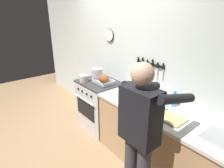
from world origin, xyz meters
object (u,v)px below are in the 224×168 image
stove (100,104)px  bottle_dish_soap (174,99)px  cutting_board (169,118)px  stock_pot (97,73)px  bottle_wine_red (134,84)px  bottle_vinegar (147,94)px  roasting_pan (103,80)px  saucepan (84,78)px  person_cook (140,131)px

stove → bottle_dish_soap: bearing=9.2°
stove → cutting_board: (1.51, -0.08, 0.46)m
stock_pot → cutting_board: 1.70m
stock_pot → cutting_board: size_ratio=0.56×
stove → bottle_wine_red: (0.69, 0.16, 0.58)m
stove → bottle_vinegar: (1.05, 0.04, 0.56)m
roasting_pan → bottle_dish_soap: 1.27m
roasting_pan → stock_pot: size_ratio=1.76×
bottle_wine_red → bottle_vinegar: bearing=-18.5°
roasting_pan → bottle_wine_red: bottle_wine_red is taller
stove → bottle_wine_red: 0.91m
stock_pot → saucepan: stock_pot is taller
stove → bottle_wine_red: bearing=13.0°
bottle_wine_red → bottle_dish_soap: bearing=5.1°
saucepan → bottle_vinegar: bottle_vinegar is taller
stove → stock_pot: 0.58m
stock_pot → bottle_dish_soap: size_ratio=0.85×
cutting_board → stove: bearing=176.8°
stove → roasting_pan: size_ratio=2.56×
bottle_vinegar → person_cook: bearing=-53.1°
stock_pot → bottle_vinegar: (1.24, -0.04, 0.02)m
stove → bottle_vinegar: size_ratio=3.31×
roasting_pan → cutting_board: (1.40, -0.10, -0.06)m
saucepan → bottle_vinegar: size_ratio=0.55×
cutting_board → stock_pot: bearing=174.4°
bottle_vinegar → stock_pot: bearing=178.0°
stove → bottle_dish_soap: 1.48m
cutting_board → person_cook: bearing=-88.2°
stove → person_cook: 1.71m
stock_pot → saucepan: size_ratio=1.35×
roasting_pan → bottle_wine_red: size_ratio=1.17×
stove → roasting_pan: (0.11, 0.01, 0.52)m
saucepan → bottle_dish_soap: bearing=15.4°
saucepan → bottle_dish_soap: bottle_dish_soap is taller
saucepan → stock_pot: bearing=89.7°
person_cook → roasting_pan: person_cook is taller
roasting_pan → saucepan: (-0.29, -0.22, -0.01)m
bottle_wine_red → stock_pot: bearing=-174.9°
person_cook → bottle_dish_soap: 0.83m
stove → bottle_dish_soap: bottle_dish_soap is taller
bottle_dish_soap → bottle_vinegar: bottle_vinegar is taller
person_cook → stock_pot: (-1.71, 0.67, 0.04)m
stove → roasting_pan: bearing=5.7°
stove → person_cook: person_cook is taller
stock_pot → bottle_dish_soap: (1.54, 0.14, 0.00)m
stove → cutting_board: 1.58m
roasting_pan → cutting_board: 1.40m
person_cook → bottle_vinegar: (-0.47, 0.63, 0.06)m
saucepan → bottle_dish_soap: size_ratio=0.63×
saucepan → bottle_vinegar: bearing=11.2°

